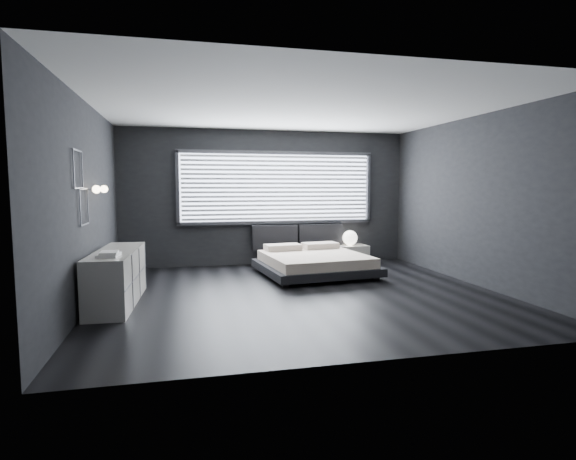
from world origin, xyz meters
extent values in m
plane|color=black|center=(0.00, 0.00, 0.00)|extent=(6.00, 6.00, 0.00)
plane|color=white|center=(0.00, 0.00, 2.80)|extent=(6.00, 6.00, 0.00)
cube|color=black|center=(0.00, 2.75, 1.40)|extent=(6.00, 0.04, 2.80)
cube|color=black|center=(0.00, -2.75, 1.40)|extent=(6.00, 0.04, 2.80)
cube|color=black|center=(-3.00, 0.00, 1.40)|extent=(0.04, 5.50, 2.80)
cube|color=black|center=(3.00, 0.00, 1.40)|extent=(0.04, 5.50, 2.80)
cube|color=white|center=(0.20, 2.73, 1.61)|extent=(4.00, 0.02, 1.38)
cube|color=#47474C|center=(-1.84, 2.70, 1.61)|extent=(0.06, 0.08, 1.48)
cube|color=#47474C|center=(2.24, 2.70, 1.61)|extent=(0.06, 0.08, 1.48)
cube|color=#47474C|center=(0.20, 2.70, 2.34)|extent=(4.14, 0.08, 0.06)
cube|color=#47474C|center=(0.20, 2.70, 0.88)|extent=(4.14, 0.08, 0.06)
cube|color=silver|center=(0.20, 2.67, 1.61)|extent=(3.94, 0.03, 1.32)
cube|color=black|center=(0.13, 2.64, 0.57)|extent=(0.96, 0.16, 0.52)
cube|color=black|center=(1.13, 2.64, 0.57)|extent=(0.96, 0.16, 0.52)
cylinder|color=silver|center=(-2.95, 0.05, 1.60)|extent=(0.10, 0.02, 0.02)
sphere|color=#FFE5B7|center=(-2.88, 0.05, 1.60)|extent=(0.11, 0.11, 0.11)
cylinder|color=silver|center=(-2.95, 0.65, 1.60)|extent=(0.10, 0.02, 0.02)
sphere|color=#FFE5B7|center=(-2.88, 0.65, 1.60)|extent=(0.11, 0.11, 0.11)
cube|color=#47474C|center=(-2.98, -0.55, 2.08)|extent=(0.01, 0.46, 0.02)
cube|color=#47474C|center=(-2.98, -0.55, 1.62)|extent=(0.01, 0.46, 0.02)
cube|color=#47474C|center=(-2.98, -0.32, 1.85)|extent=(0.01, 0.02, 0.46)
cube|color=#47474C|center=(-2.98, -0.78, 1.85)|extent=(0.01, 0.02, 0.46)
cube|color=#47474C|center=(-2.98, -0.30, 1.61)|extent=(0.01, 0.46, 0.02)
cube|color=#47474C|center=(-2.98, -0.30, 1.15)|extent=(0.01, 0.46, 0.02)
cube|color=#47474C|center=(-2.98, -0.07, 1.38)|extent=(0.01, 0.02, 0.46)
cube|color=#47474C|center=(-2.98, -0.53, 1.38)|extent=(0.01, 0.02, 0.46)
cube|color=black|center=(-0.13, 0.50, 0.04)|extent=(0.12, 0.12, 0.07)
cube|color=black|center=(1.55, 0.69, 0.04)|extent=(0.12, 0.12, 0.07)
cube|color=black|center=(-0.29, 2.00, 0.04)|extent=(0.12, 0.12, 0.07)
cube|color=black|center=(1.38, 2.18, 0.04)|extent=(0.12, 0.12, 0.07)
cube|color=black|center=(0.63, 1.34, 0.14)|extent=(2.14, 2.06, 0.14)
cube|color=beige|center=(0.63, 1.34, 0.30)|extent=(1.91, 1.91, 0.18)
cube|color=beige|center=(0.16, 1.99, 0.45)|extent=(0.73, 0.44, 0.12)
cube|color=beige|center=(0.95, 2.07, 0.45)|extent=(0.73, 0.44, 0.12)
cube|color=beige|center=(1.78, 2.50, 0.19)|extent=(0.66, 0.56, 0.38)
sphere|color=white|center=(1.74, 2.47, 0.54)|extent=(0.32, 0.32, 0.32)
cube|color=beige|center=(-2.65, 0.01, 0.38)|extent=(0.62, 1.91, 0.75)
cube|color=#47474C|center=(-2.38, 0.00, 0.38)|extent=(0.10, 1.86, 0.73)
cube|color=silver|center=(-2.66, -0.53, 0.77)|extent=(0.28, 0.34, 0.04)
cube|color=silver|center=(-2.65, -0.55, 0.81)|extent=(0.21, 0.29, 0.03)
camera|label=1|loc=(-1.71, -6.55, 1.64)|focal=28.00mm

